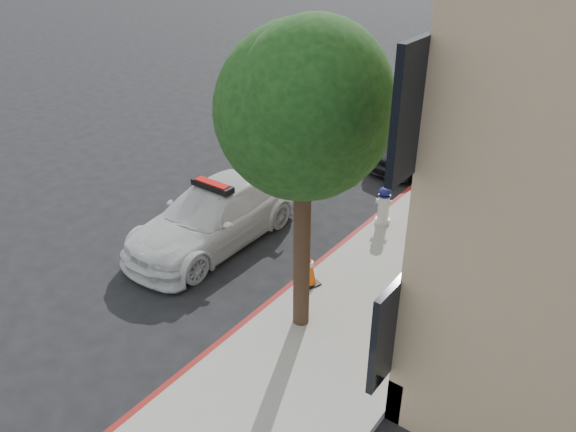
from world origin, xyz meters
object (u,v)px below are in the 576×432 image
(police_car, at_px, (215,215))
(fire_hydrant, at_px, (384,206))
(parked_car_mid, at_px, (415,143))
(parked_car_far, at_px, (502,57))
(traffic_cone, at_px, (310,269))

(police_car, relative_size, fire_hydrant, 5.06)
(parked_car_mid, height_order, fire_hydrant, parked_car_mid)
(parked_car_far, bearing_deg, police_car, -91.63)
(police_car, relative_size, parked_car_far, 1.00)
(parked_car_far, bearing_deg, parked_car_mid, -84.30)
(parked_car_far, relative_size, traffic_cone, 6.75)
(police_car, distance_m, traffic_cone, 2.91)
(parked_car_mid, xyz_separation_m, traffic_cone, (1.15, -7.42, -0.16))
(parked_car_far, bearing_deg, traffic_cone, -83.27)
(fire_hydrant, xyz_separation_m, traffic_cone, (-0.00, -3.20, -0.11))
(parked_car_mid, distance_m, fire_hydrant, 4.38)
(parked_car_far, xyz_separation_m, traffic_cone, (2.46, -19.79, -0.29))
(police_car, xyz_separation_m, traffic_cone, (2.89, -0.29, -0.20))
(police_car, height_order, parked_car_mid, police_car)
(fire_hydrant, bearing_deg, parked_car_mid, 85.68)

